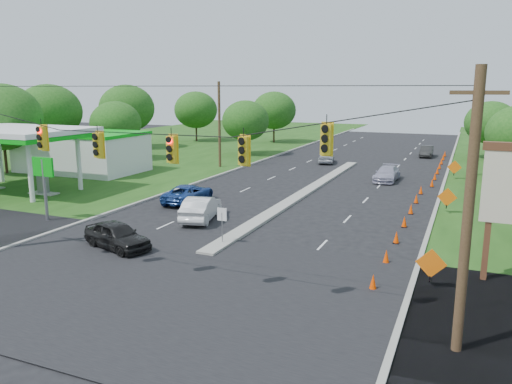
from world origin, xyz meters
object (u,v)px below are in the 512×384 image
at_px(gas_station, 71,148).
at_px(blue_pickup, 188,193).
at_px(black_sedan, 117,235).
at_px(white_sedan, 201,208).

height_order(gas_station, blue_pickup, gas_station).
height_order(black_sedan, blue_pickup, black_sedan).
relative_size(gas_station, white_sedan, 4.19).
relative_size(gas_station, black_sedan, 4.63).
bearing_deg(gas_station, white_sedan, -26.78).
distance_m(white_sedan, blue_pickup, 5.13).
bearing_deg(gas_station, black_sedan, -42.06).
bearing_deg(blue_pickup, white_sedan, 126.53).
bearing_deg(black_sedan, gas_station, 65.34).
bearing_deg(gas_station, blue_pickup, -20.19).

